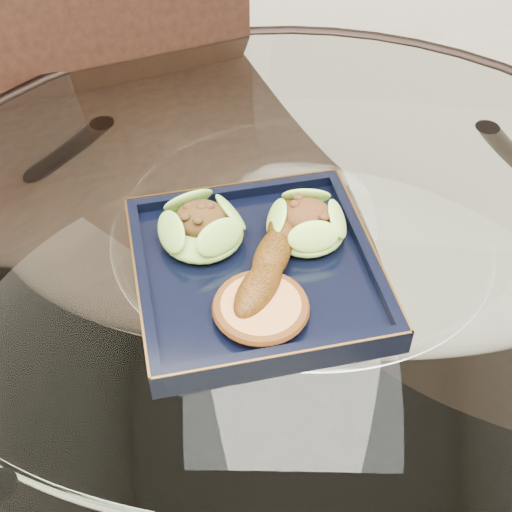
{
  "coord_description": "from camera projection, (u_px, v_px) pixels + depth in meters",
  "views": [
    {
      "loc": [
        -0.04,
        -0.58,
        1.37
      ],
      "look_at": [
        -0.05,
        -0.03,
        0.8
      ],
      "focal_mm": 50.0,
      "sensor_mm": 36.0,
      "label": 1
    }
  ],
  "objects": [
    {
      "name": "lettuce_wrap_left",
      "position": [
        202.0,
        229.0,
        0.82
      ],
      "size": [
        0.11,
        0.11,
        0.04
      ],
      "primitive_type": "ellipsoid",
      "rotation": [
        0.0,
        0.0,
        0.14
      ],
      "color": "#62962B",
      "rests_on": "navy_plate"
    },
    {
      "name": "dining_table",
      "position": [
        294.0,
        346.0,
        0.96
      ],
      "size": [
        1.13,
        1.13,
        0.77
      ],
      "color": "white",
      "rests_on": "ground"
    },
    {
      "name": "roasted_plantain",
      "position": [
        272.0,
        256.0,
        0.79
      ],
      "size": [
        0.09,
        0.19,
        0.03
      ],
      "primitive_type": "ellipsoid",
      "rotation": [
        0.0,
        0.0,
        1.28
      ],
      "color": "#5C3309",
      "rests_on": "navy_plate"
    },
    {
      "name": "lettuce_wrap_right",
      "position": [
        306.0,
        225.0,
        0.83
      ],
      "size": [
        0.12,
        0.12,
        0.03
      ],
      "primitive_type": "ellipsoid",
      "rotation": [
        0.0,
        0.0,
        -0.35
      ],
      "color": "#70AD32",
      "rests_on": "navy_plate"
    },
    {
      "name": "navy_plate",
      "position": [
        256.0,
        274.0,
        0.81
      ],
      "size": [
        0.33,
        0.33,
        0.02
      ],
      "primitive_type": "cube",
      "rotation": [
        0.0,
        0.0,
        0.23
      ],
      "color": "black",
      "rests_on": "dining_table"
    },
    {
      "name": "dining_chair",
      "position": [
        152.0,
        178.0,
        1.19
      ],
      "size": [
        0.62,
        0.62,
        1.08
      ],
      "rotation": [
        0.0,
        0.0,
        0.4
      ],
      "color": "#321A10",
      "rests_on": "ground"
    },
    {
      "name": "crumb_patty",
      "position": [
        261.0,
        309.0,
        0.75
      ],
      "size": [
        0.11,
        0.11,
        0.02
      ],
      "primitive_type": "cylinder",
      "rotation": [
        0.0,
        0.0,
        0.27
      ],
      "color": "#C47D41",
      "rests_on": "navy_plate"
    }
  ]
}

